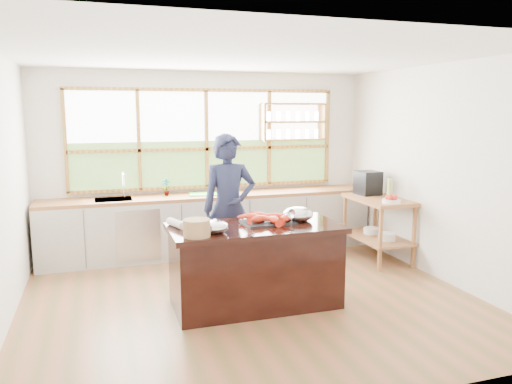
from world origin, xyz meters
name	(u,v)px	position (x,y,z in m)	size (l,w,h in m)	color
ground_plane	(250,298)	(0.00, 0.00, 0.00)	(5.00, 5.00, 0.00)	#955838
room_shell	(239,142)	(0.02, 0.51, 1.75)	(5.02, 4.52, 2.71)	silver
back_counter	(211,224)	(-0.02, 1.94, 0.45)	(4.90, 0.63, 0.90)	beige
right_shelf_unit	(378,218)	(2.19, 0.89, 0.60)	(0.62, 1.10, 0.90)	olive
island	(255,265)	(0.00, -0.20, 0.45)	(1.85, 0.90, 0.90)	black
cook	(229,208)	(-0.06, 0.69, 0.92)	(0.67, 0.44, 1.85)	#1B1F3A
potted_plant	(166,187)	(-0.66, 2.00, 1.03)	(0.14, 0.09, 0.26)	slate
cutting_board	(203,194)	(-0.13, 1.94, 0.91)	(0.40, 0.30, 0.01)	#4BC641
espresso_machine	(368,183)	(2.19, 1.21, 1.07)	(0.30, 0.32, 0.35)	black
wine_bottle	(390,189)	(2.24, 0.71, 1.05)	(0.07, 0.07, 0.30)	#9BB05E
fruit_bowl	(392,200)	(2.14, 0.50, 0.94)	(0.25, 0.25, 0.11)	white
slate_board	(268,222)	(0.17, -0.12, 0.91)	(0.55, 0.40, 0.02)	black
lobster_pile	(268,218)	(0.16, -0.13, 0.96)	(0.55, 0.48, 0.08)	#ED3E13
mixing_bowl_left	(214,227)	(-0.49, -0.37, 0.96)	(0.28, 0.28, 0.13)	silver
mixing_bowl_right	(298,214)	(0.53, -0.12, 0.97)	(0.34, 0.34, 0.17)	silver
wine_glass	(291,214)	(0.30, -0.50, 1.06)	(0.08, 0.08, 0.22)	silver
wicker_basket	(197,228)	(-0.69, -0.48, 0.99)	(0.27, 0.27, 0.17)	#9F714F
parchment_roll	(176,223)	(-0.83, -0.02, 0.94)	(0.08, 0.08, 0.30)	silver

